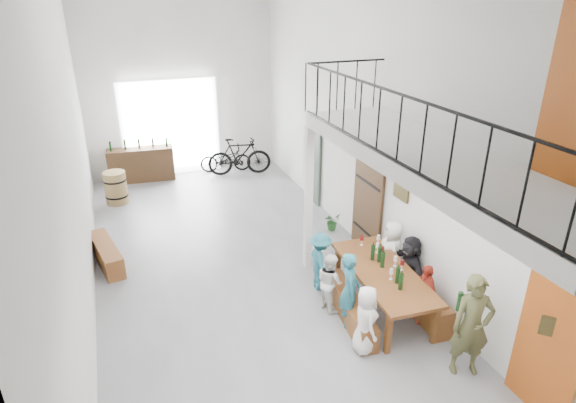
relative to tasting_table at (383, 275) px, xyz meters
name	(u,v)px	position (x,y,z in m)	size (l,w,h in m)	color
floor	(240,266)	(-1.92, 2.29, -0.71)	(12.00, 12.00, 0.00)	slate
room_walls	(231,89)	(-1.92, 2.29, 2.85)	(12.00, 12.00, 12.00)	white
gateway_portal	(171,128)	(-2.32, 8.23, 0.69)	(2.80, 0.08, 2.80)	white
right_wall_decor	(415,203)	(0.79, 0.42, 1.04)	(0.07, 8.28, 5.07)	#9C4312
balcony	(433,164)	(0.06, -0.84, 2.26)	(1.52, 5.62, 4.00)	silver
tasting_table	(383,275)	(0.00, 0.00, 0.00)	(1.13, 2.42, 0.79)	brown
bench_inner	(350,308)	(-0.63, -0.04, -0.49)	(0.30, 1.85, 0.42)	brown
bench_wall	(408,289)	(0.57, 0.04, -0.44)	(0.30, 2.27, 0.52)	brown
tableware	(385,259)	(0.10, 0.14, 0.23)	(0.48, 1.55, 0.35)	black
side_bench	(106,254)	(-4.42, 3.32, -0.48)	(0.35, 1.58, 0.44)	brown
oak_barrel	(116,188)	(-4.07, 6.47, -0.28)	(0.58, 0.58, 0.85)	olive
serving_counter	(142,164)	(-3.29, 7.94, -0.22)	(1.84, 0.51, 0.97)	#3E2915
counter_bottles	(139,144)	(-3.29, 7.93, 0.40)	(1.59, 0.22, 0.28)	black
guest_left_a	(366,320)	(-0.78, -0.80, -0.14)	(0.55, 0.36, 1.13)	white
guest_left_b	(350,289)	(-0.70, -0.12, -0.04)	(0.48, 0.32, 1.33)	#226472
guest_left_c	(330,282)	(-0.81, 0.38, -0.18)	(0.52, 0.40, 1.06)	white
guest_left_d	(320,261)	(-0.72, 0.99, -0.14)	(0.73, 0.42, 1.14)	#226472
guest_right_a	(425,293)	(0.50, -0.50, -0.17)	(0.63, 0.26, 1.08)	#A32A1B
guest_right_b	(409,267)	(0.64, 0.18, -0.10)	(1.13, 0.36, 1.22)	black
guest_right_c	(391,252)	(0.60, 0.71, -0.07)	(0.63, 0.41, 1.28)	white
host_standing	(472,326)	(0.39, -1.71, 0.09)	(0.58, 0.38, 1.60)	#4D4E2C
potted_plant	(332,222)	(0.53, 3.09, -0.51)	(0.36, 0.31, 0.40)	#164E1B
bicycle_near	(226,159)	(-0.82, 7.82, -0.30)	(0.53, 1.53, 0.81)	black
bicycle_far	(239,156)	(-0.49, 7.40, -0.14)	(0.53, 1.88, 1.13)	black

